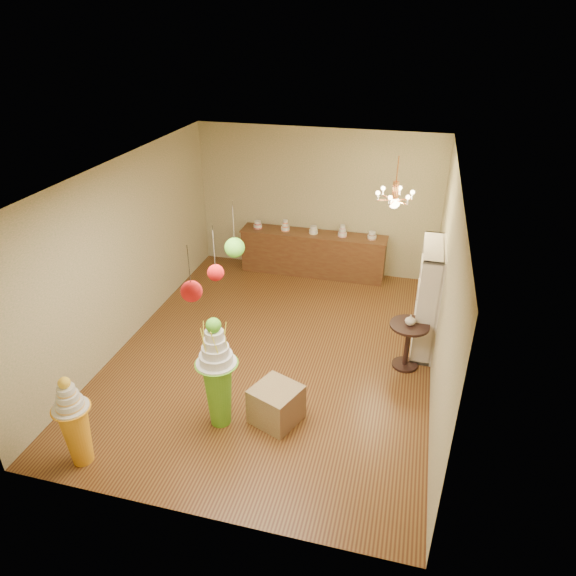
% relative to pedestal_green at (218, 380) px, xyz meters
% --- Properties ---
extents(floor, '(6.50, 6.50, 0.00)m').
position_rel_pedestal_green_xyz_m(floor, '(0.26, 1.78, -0.71)').
color(floor, '#593518').
rests_on(floor, ground).
extents(ceiling, '(6.50, 6.50, 0.00)m').
position_rel_pedestal_green_xyz_m(ceiling, '(0.26, 1.78, 2.29)').
color(ceiling, white).
rests_on(ceiling, ground).
extents(wall_back, '(5.00, 0.04, 3.00)m').
position_rel_pedestal_green_xyz_m(wall_back, '(0.26, 5.03, 0.79)').
color(wall_back, tan).
rests_on(wall_back, ground).
extents(wall_front, '(5.00, 0.04, 3.00)m').
position_rel_pedestal_green_xyz_m(wall_front, '(0.26, -1.47, 0.79)').
color(wall_front, tan).
rests_on(wall_front, ground).
extents(wall_left, '(0.04, 6.50, 3.00)m').
position_rel_pedestal_green_xyz_m(wall_left, '(-2.24, 1.78, 0.79)').
color(wall_left, tan).
rests_on(wall_left, ground).
extents(wall_right, '(0.04, 6.50, 3.00)m').
position_rel_pedestal_green_xyz_m(wall_right, '(2.76, 1.78, 0.79)').
color(wall_right, tan).
rests_on(wall_right, ground).
extents(pedestal_green, '(0.68, 0.68, 1.65)m').
position_rel_pedestal_green_xyz_m(pedestal_green, '(0.00, 0.00, 0.00)').
color(pedestal_green, '#5EAA25').
rests_on(pedestal_green, floor).
extents(pedestal_orange, '(0.55, 0.55, 1.28)m').
position_rel_pedestal_green_xyz_m(pedestal_orange, '(-1.41, -1.07, -0.17)').
color(pedestal_orange, orange).
rests_on(pedestal_orange, floor).
extents(burlap_riser, '(0.76, 0.76, 0.53)m').
position_rel_pedestal_green_xyz_m(burlap_riser, '(0.72, 0.23, -0.44)').
color(burlap_riser, olive).
rests_on(burlap_riser, floor).
extents(sideboard, '(3.04, 0.54, 1.16)m').
position_rel_pedestal_green_xyz_m(sideboard, '(0.26, 4.75, -0.23)').
color(sideboard, '#55311A').
rests_on(sideboard, floor).
extents(shelving_unit, '(0.33, 1.20, 1.80)m').
position_rel_pedestal_green_xyz_m(shelving_unit, '(2.59, 2.58, 0.19)').
color(shelving_unit, beige).
rests_on(shelving_unit, floor).
extents(round_table, '(0.61, 0.61, 0.77)m').
position_rel_pedestal_green_xyz_m(round_table, '(2.36, 1.91, -0.21)').
color(round_table, black).
rests_on(round_table, floor).
extents(vase, '(0.18, 0.18, 0.17)m').
position_rel_pedestal_green_xyz_m(vase, '(2.36, 1.91, 0.15)').
color(vase, beige).
rests_on(vase, round_table).
extents(pom_red_left, '(0.22, 0.22, 0.60)m').
position_rel_pedestal_green_xyz_m(pom_red_left, '(0.19, -0.87, 1.80)').
color(pom_red_left, '#393429').
rests_on(pom_red_left, ceiling).
extents(pom_green_mid, '(0.25, 0.25, 0.71)m').
position_rel_pedestal_green_xyz_m(pom_green_mid, '(0.16, 0.45, 1.71)').
color(pom_green_mid, '#393429').
rests_on(pom_green_mid, ceiling).
extents(pom_red_right, '(0.18, 0.18, 0.64)m').
position_rel_pedestal_green_xyz_m(pom_red_right, '(0.22, -0.33, 1.75)').
color(pom_red_right, '#393429').
rests_on(pom_red_right, ceiling).
extents(chandelier, '(0.81, 0.81, 0.85)m').
position_rel_pedestal_green_xyz_m(chandelier, '(1.89, 3.12, 1.59)').
color(chandelier, '#E98F52').
rests_on(chandelier, ceiling).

